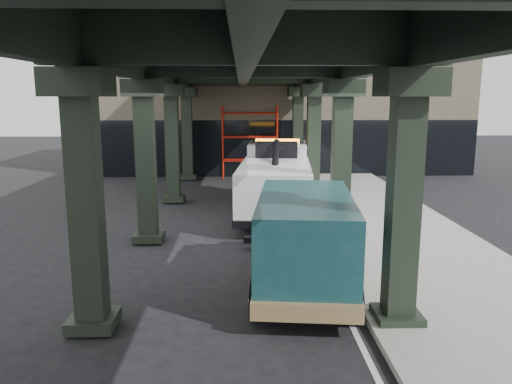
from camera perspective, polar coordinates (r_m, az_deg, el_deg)
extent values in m
plane|color=black|center=(13.96, 0.38, -7.95)|extent=(90.00, 90.00, 0.00)
cube|color=gray|center=(16.61, 15.89, -5.03)|extent=(5.00, 40.00, 0.15)
cube|color=silver|center=(16.01, 6.24, -5.52)|extent=(0.12, 38.00, 0.01)
cube|color=black|center=(9.92, 16.47, -1.23)|extent=(0.55, 0.55, 5.00)
cube|color=black|center=(9.72, 17.20, 11.85)|extent=(1.10, 1.10, 0.50)
cube|color=black|center=(10.63, 15.79, -13.55)|extent=(0.90, 0.90, 0.24)
cube|color=black|center=(15.65, 9.70, 3.35)|extent=(0.55, 0.55, 5.00)
cube|color=black|center=(15.52, 9.96, 11.61)|extent=(1.10, 1.10, 0.50)
cube|color=black|center=(16.11, 9.43, -4.85)|extent=(0.90, 0.90, 0.24)
cube|color=black|center=(21.53, 6.57, 5.45)|extent=(0.55, 0.55, 5.00)
cube|color=black|center=(21.44, 6.70, 11.45)|extent=(1.10, 1.10, 0.50)
cube|color=black|center=(21.87, 6.43, -0.61)|extent=(0.90, 0.90, 0.24)
cube|color=black|center=(27.46, 4.77, 6.64)|extent=(0.55, 0.55, 5.00)
cube|color=black|center=(27.39, 4.85, 11.34)|extent=(1.10, 1.10, 0.50)
cube|color=black|center=(27.72, 4.70, 1.85)|extent=(0.90, 0.90, 0.24)
cube|color=black|center=(9.86, -18.84, -1.44)|extent=(0.55, 0.55, 5.00)
cube|color=black|center=(9.66, -19.67, 11.72)|extent=(1.10, 1.10, 0.50)
cube|color=black|center=(10.58, -18.06, -13.81)|extent=(0.90, 0.90, 0.24)
cube|color=black|center=(15.62, -12.47, 3.24)|extent=(0.55, 0.55, 5.00)
cube|color=black|center=(15.49, -12.81, 11.51)|extent=(1.10, 1.10, 0.50)
cube|color=black|center=(16.08, -12.13, -4.98)|extent=(0.90, 0.90, 0.24)
cube|color=black|center=(21.50, -9.54, 5.36)|extent=(0.55, 0.55, 5.00)
cube|color=black|center=(21.41, -9.73, 11.37)|extent=(1.10, 1.10, 0.50)
cube|color=black|center=(21.84, -9.35, -0.70)|extent=(0.90, 0.90, 0.24)
cube|color=black|center=(27.44, -7.86, 6.57)|extent=(0.55, 0.55, 5.00)
cube|color=black|center=(27.37, -7.98, 11.27)|extent=(1.10, 1.10, 0.50)
cube|color=black|center=(27.70, -7.74, 1.78)|extent=(0.90, 0.90, 0.24)
cube|color=black|center=(15.56, 10.06, 14.56)|extent=(0.35, 32.00, 1.10)
cube|color=black|center=(15.52, -12.94, 14.46)|extent=(0.35, 32.00, 1.10)
cube|color=black|center=(15.25, -1.43, 14.80)|extent=(0.35, 32.00, 1.10)
cube|color=black|center=(15.31, -1.44, 17.41)|extent=(7.40, 32.00, 0.30)
cube|color=#C6B793|center=(33.31, 2.60, 9.98)|extent=(22.00, 10.00, 8.00)
cylinder|color=red|center=(28.24, -3.79, 5.75)|extent=(0.08, 0.08, 4.00)
cylinder|color=red|center=(27.44, -3.85, 5.60)|extent=(0.08, 0.08, 4.00)
cylinder|color=red|center=(28.29, 2.33, 5.77)|extent=(0.08, 0.08, 4.00)
cylinder|color=red|center=(27.50, 2.44, 5.62)|extent=(0.08, 0.08, 4.00)
cylinder|color=red|center=(28.33, -0.72, 3.75)|extent=(3.00, 0.08, 0.08)
cylinder|color=red|center=(28.20, -0.73, 6.38)|extent=(3.00, 0.08, 0.08)
cylinder|color=red|center=(28.13, -0.74, 9.02)|extent=(3.00, 0.08, 0.08)
cube|color=black|center=(19.22, 2.26, -0.49)|extent=(1.76, 7.83, 0.26)
cube|color=white|center=(21.68, 2.46, 3.16)|extent=(2.66, 2.70, 1.86)
cube|color=white|center=(22.83, 2.51, 2.24)|extent=(2.49, 0.95, 0.93)
cube|color=black|center=(21.87, 2.49, 4.60)|extent=(2.39, 1.55, 0.88)
cube|color=white|center=(17.93, 2.18, 0.88)|extent=(2.96, 5.39, 1.45)
cube|color=orange|center=(21.36, 2.47, 5.84)|extent=(1.88, 0.46, 0.17)
cube|color=black|center=(19.83, 2.37, 4.86)|extent=(1.71, 0.77, 0.62)
cylinder|color=black|center=(18.01, 2.22, 3.42)|extent=(0.59, 3.63, 1.39)
cube|color=black|center=(15.58, 1.89, -4.56)|extent=(0.45, 1.47, 0.19)
cube|color=black|center=(14.89, 1.80, -5.49)|extent=(1.67, 0.41, 0.19)
cylinder|color=black|center=(22.20, -0.48, 0.65)|extent=(0.47, 1.17, 1.14)
cylinder|color=silver|center=(22.20, -0.48, 0.65)|extent=(0.46, 0.66, 0.63)
cylinder|color=black|center=(22.15, 5.40, 0.58)|extent=(0.47, 1.17, 1.14)
cylinder|color=silver|center=(22.15, 5.40, 0.58)|extent=(0.46, 0.66, 0.63)
cylinder|color=black|center=(18.86, -1.24, -1.18)|extent=(0.47, 1.17, 1.14)
cylinder|color=silver|center=(18.86, -1.24, -1.18)|extent=(0.46, 0.66, 0.63)
cylinder|color=black|center=(18.80, 5.70, -1.27)|extent=(0.47, 1.17, 1.14)
cylinder|color=silver|center=(18.80, 5.70, -1.27)|extent=(0.46, 0.66, 0.63)
cylinder|color=black|center=(17.55, -1.61, -2.10)|extent=(0.47, 1.17, 1.14)
cylinder|color=silver|center=(17.55, -1.61, -2.10)|extent=(0.46, 0.66, 0.63)
cylinder|color=black|center=(17.49, 5.84, -2.19)|extent=(0.47, 1.17, 1.14)
cylinder|color=silver|center=(17.49, 5.84, -2.19)|extent=(0.46, 0.66, 0.63)
cube|color=#123C41|center=(14.20, 5.37, -3.72)|extent=(2.13, 1.29, 0.89)
cube|color=#123C41|center=(11.48, 5.62, -5.22)|extent=(2.53, 4.64, 1.93)
cube|color=#95764C|center=(12.09, 5.51, -8.30)|extent=(2.69, 5.72, 0.35)
cube|color=black|center=(13.64, 5.45, -0.93)|extent=(1.96, 0.63, 0.82)
cube|color=black|center=(11.64, 5.63, -2.48)|extent=(2.47, 3.76, 0.54)
cube|color=silver|center=(14.81, 5.31, -4.69)|extent=(1.98, 0.33, 0.30)
cylinder|color=black|center=(14.31, 1.35, -5.74)|extent=(0.36, 0.85, 0.83)
cylinder|color=silver|center=(14.31, 1.35, -5.74)|extent=(0.36, 0.49, 0.46)
cylinder|color=black|center=(14.35, 9.30, -5.84)|extent=(0.36, 0.85, 0.83)
cylinder|color=silver|center=(14.35, 9.30, -5.84)|extent=(0.36, 0.49, 0.46)
cylinder|color=black|center=(10.41, 0.12, -12.26)|extent=(0.36, 0.85, 0.83)
cylinder|color=silver|center=(10.41, 0.12, -12.26)|extent=(0.36, 0.49, 0.46)
cylinder|color=black|center=(10.46, 11.24, -12.35)|extent=(0.36, 0.85, 0.83)
cylinder|color=silver|center=(10.46, 11.24, -12.35)|extent=(0.36, 0.49, 0.46)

